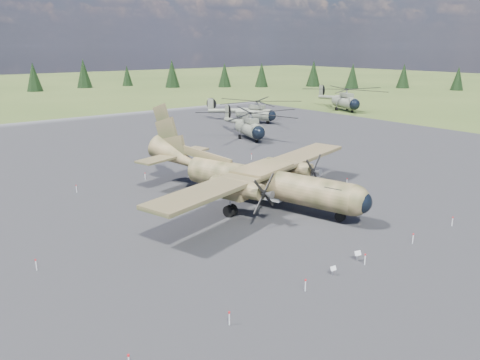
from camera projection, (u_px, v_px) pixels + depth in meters
ground at (228, 218)px, 42.10m from camera, size 500.00×500.00×0.00m
apron at (172, 192)px, 49.65m from camera, size 120.00×120.00×0.04m
transport_plane at (253, 176)px, 45.58m from camera, size 28.57×25.53×9.51m
helicopter_near at (249, 120)px, 76.57m from camera, size 22.36×22.89×4.59m
helicopter_mid at (255, 107)px, 93.35m from camera, size 23.30×23.30×4.49m
helicopter_far at (345, 95)px, 110.43m from camera, size 26.64×26.64×5.30m
info_placard_left at (333, 269)px, 31.47m from camera, size 0.46×0.25×0.68m
info_placard_right at (358, 254)px, 33.61m from camera, size 0.53×0.33×0.78m
barrier_fence at (224, 214)px, 41.63m from camera, size 33.12×29.62×0.85m
treeline at (196, 156)px, 44.58m from camera, size 305.62×306.73×10.98m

